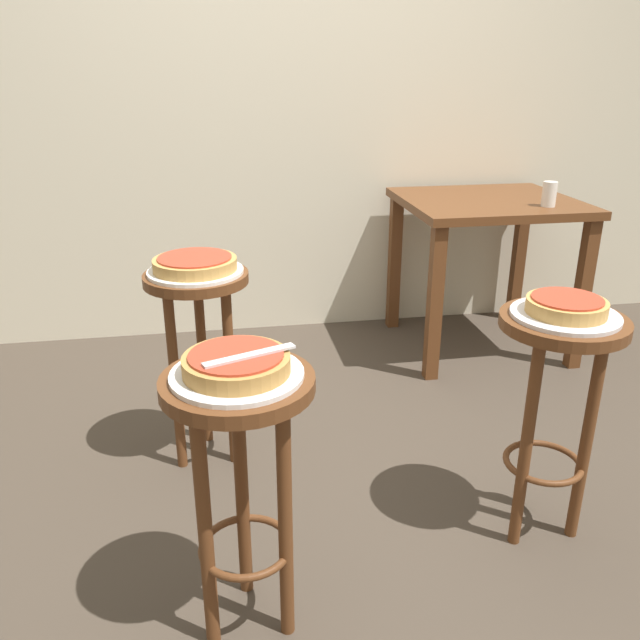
{
  "coord_description": "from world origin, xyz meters",
  "views": [
    {
      "loc": [
        -0.41,
        -1.8,
        1.39
      ],
      "look_at": [
        -0.1,
        0.03,
        0.65
      ],
      "focal_mm": 36.37,
      "sensor_mm": 36.0,
      "label": 1
    }
  ],
  "objects_px": {
    "stool_foreground": "(241,451)",
    "serving_plate_middle": "(565,315)",
    "pizza_leftside": "(195,263)",
    "cup_near_edge": "(549,194)",
    "serving_plate_leftside": "(196,271)",
    "dining_table": "(486,226)",
    "pizza_middle": "(566,306)",
    "stool_middle": "(555,380)",
    "stool_leftside": "(200,327)",
    "pizza_server_knife": "(250,355)",
    "pizza_foreground": "(236,363)",
    "serving_plate_foreground": "(237,375)"
  },
  "relations": [
    {
      "from": "cup_near_edge",
      "to": "pizza_server_knife",
      "type": "relative_size",
      "value": 0.51
    },
    {
      "from": "serving_plate_foreground",
      "to": "stool_middle",
      "type": "distance_m",
      "value": 0.98
    },
    {
      "from": "pizza_middle",
      "to": "pizza_leftside",
      "type": "height_order",
      "value": "same"
    },
    {
      "from": "stool_leftside",
      "to": "pizza_leftside",
      "type": "bearing_deg",
      "value": 116.57
    },
    {
      "from": "pizza_foreground",
      "to": "stool_middle",
      "type": "distance_m",
      "value": 0.98
    },
    {
      "from": "stool_foreground",
      "to": "serving_plate_middle",
      "type": "bearing_deg",
      "value": 13.29
    },
    {
      "from": "pizza_middle",
      "to": "serving_plate_leftside",
      "type": "bearing_deg",
      "value": 149.92
    },
    {
      "from": "serving_plate_middle",
      "to": "serving_plate_leftside",
      "type": "relative_size",
      "value": 0.93
    },
    {
      "from": "serving_plate_foreground",
      "to": "pizza_server_knife",
      "type": "bearing_deg",
      "value": -33.69
    },
    {
      "from": "cup_near_edge",
      "to": "pizza_middle",
      "type": "bearing_deg",
      "value": -115.63
    },
    {
      "from": "pizza_foreground",
      "to": "pizza_leftside",
      "type": "relative_size",
      "value": 0.87
    },
    {
      "from": "stool_foreground",
      "to": "serving_plate_middle",
      "type": "distance_m",
      "value": 0.98
    },
    {
      "from": "serving_plate_middle",
      "to": "pizza_middle",
      "type": "relative_size",
      "value": 1.36
    },
    {
      "from": "pizza_middle",
      "to": "pizza_leftside",
      "type": "xyz_separation_m",
      "value": [
        -1.03,
        0.59,
        -0.0
      ]
    },
    {
      "from": "stool_foreground",
      "to": "cup_near_edge",
      "type": "bearing_deg",
      "value": 43.21
    },
    {
      "from": "stool_leftside",
      "to": "serving_plate_leftside",
      "type": "distance_m",
      "value": 0.2
    },
    {
      "from": "stool_middle",
      "to": "pizza_middle",
      "type": "height_order",
      "value": "pizza_middle"
    },
    {
      "from": "serving_plate_leftside",
      "to": "dining_table",
      "type": "height_order",
      "value": "dining_table"
    },
    {
      "from": "stool_foreground",
      "to": "pizza_middle",
      "type": "relative_size",
      "value": 3.26
    },
    {
      "from": "pizza_foreground",
      "to": "serving_plate_leftside",
      "type": "xyz_separation_m",
      "value": [
        -0.1,
        0.81,
        -0.03
      ]
    },
    {
      "from": "stool_leftside",
      "to": "pizza_leftside",
      "type": "xyz_separation_m",
      "value": [
        -0.0,
        0.0,
        0.23
      ]
    },
    {
      "from": "pizza_leftside",
      "to": "pizza_foreground",
      "type": "bearing_deg",
      "value": -83.13
    },
    {
      "from": "stool_middle",
      "to": "cup_near_edge",
      "type": "bearing_deg",
      "value": 64.37
    },
    {
      "from": "pizza_foreground",
      "to": "dining_table",
      "type": "height_order",
      "value": "pizza_foreground"
    },
    {
      "from": "serving_plate_foreground",
      "to": "stool_middle",
      "type": "xyz_separation_m",
      "value": [
        0.93,
        0.22,
        -0.2
      ]
    },
    {
      "from": "stool_foreground",
      "to": "cup_near_edge",
      "type": "height_order",
      "value": "cup_near_edge"
    },
    {
      "from": "stool_foreground",
      "to": "serving_plate_leftside",
      "type": "bearing_deg",
      "value": 96.87
    },
    {
      "from": "cup_near_edge",
      "to": "serving_plate_middle",
      "type": "bearing_deg",
      "value": -115.63
    },
    {
      "from": "pizza_middle",
      "to": "dining_table",
      "type": "distance_m",
      "value": 1.46
    },
    {
      "from": "serving_plate_middle",
      "to": "pizza_server_knife",
      "type": "bearing_deg",
      "value": -165.09
    },
    {
      "from": "stool_leftside",
      "to": "pizza_leftside",
      "type": "relative_size",
      "value": 2.55
    },
    {
      "from": "pizza_middle",
      "to": "serving_plate_middle",
      "type": "bearing_deg",
      "value": 0.0
    },
    {
      "from": "serving_plate_leftside",
      "to": "cup_near_edge",
      "type": "height_order",
      "value": "cup_near_edge"
    },
    {
      "from": "serving_plate_middle",
      "to": "serving_plate_leftside",
      "type": "height_order",
      "value": "same"
    },
    {
      "from": "serving_plate_middle",
      "to": "serving_plate_leftside",
      "type": "distance_m",
      "value": 1.19
    },
    {
      "from": "serving_plate_foreground",
      "to": "cup_near_edge",
      "type": "height_order",
      "value": "cup_near_edge"
    },
    {
      "from": "serving_plate_foreground",
      "to": "dining_table",
      "type": "xyz_separation_m",
      "value": [
        1.31,
        1.63,
        -0.09
      ]
    },
    {
      "from": "stool_foreground",
      "to": "pizza_leftside",
      "type": "bearing_deg",
      "value": 96.87
    },
    {
      "from": "serving_plate_middle",
      "to": "pizza_middle",
      "type": "distance_m",
      "value": 0.03
    },
    {
      "from": "pizza_foreground",
      "to": "pizza_leftside",
      "type": "bearing_deg",
      "value": 96.87
    },
    {
      "from": "pizza_middle",
      "to": "serving_plate_leftside",
      "type": "relative_size",
      "value": 0.68
    },
    {
      "from": "pizza_foreground",
      "to": "stool_middle",
      "type": "relative_size",
      "value": 0.34
    },
    {
      "from": "pizza_foreground",
      "to": "serving_plate_leftside",
      "type": "distance_m",
      "value": 0.82
    },
    {
      "from": "stool_foreground",
      "to": "cup_near_edge",
      "type": "xyz_separation_m",
      "value": [
        1.5,
        1.41,
        0.31
      ]
    },
    {
      "from": "stool_foreground",
      "to": "pizza_server_knife",
      "type": "bearing_deg",
      "value": -33.69
    },
    {
      "from": "stool_foreground",
      "to": "dining_table",
      "type": "relative_size",
      "value": 0.87
    },
    {
      "from": "pizza_leftside",
      "to": "serving_plate_leftside",
      "type": "bearing_deg",
      "value": 0.0
    },
    {
      "from": "stool_foreground",
      "to": "pizza_leftside",
      "type": "distance_m",
      "value": 0.85
    },
    {
      "from": "pizza_leftside",
      "to": "cup_near_edge",
      "type": "bearing_deg",
      "value": 20.41
    },
    {
      "from": "stool_leftside",
      "to": "cup_near_edge",
      "type": "xyz_separation_m",
      "value": [
        1.6,
        0.59,
        0.31
      ]
    }
  ]
}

